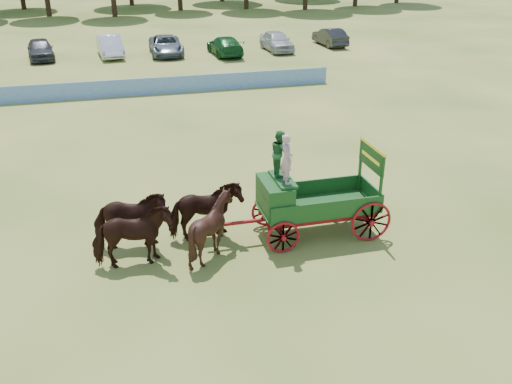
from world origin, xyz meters
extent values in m
plane|color=#AB9E4D|center=(0.00, 0.00, 0.00)|extent=(160.00, 160.00, 0.00)
imported|color=black|center=(-1.96, -2.00, 1.01)|extent=(2.41, 1.15, 2.01)
imported|color=black|center=(-1.96, -0.90, 1.01)|extent=(2.52, 1.44, 2.01)
imported|color=black|center=(0.44, -2.00, 1.01)|extent=(1.93, 1.74, 2.02)
imported|color=black|center=(0.44, -0.90, 1.01)|extent=(2.45, 1.24, 2.01)
cube|color=#A8101E|center=(2.64, -1.45, 0.60)|extent=(0.12, 2.00, 0.12)
cube|color=#A8101E|center=(5.64, -1.45, 0.60)|extent=(0.12, 2.00, 0.12)
cube|color=#A8101E|center=(4.14, -2.00, 0.72)|extent=(3.80, 0.10, 0.12)
cube|color=#A8101E|center=(4.14, -0.90, 0.72)|extent=(3.80, 0.10, 0.12)
cube|color=#A8101E|center=(1.74, -1.45, 0.75)|extent=(2.80, 0.09, 0.09)
cube|color=#1A4E1A|center=(4.14, -1.45, 1.00)|extent=(3.80, 1.80, 0.10)
cube|color=#1A4E1A|center=(4.14, -2.33, 1.30)|extent=(3.80, 0.06, 0.55)
cube|color=#1A4E1A|center=(4.14, -0.57, 1.30)|extent=(3.80, 0.06, 0.55)
cube|color=#1A4E1A|center=(6.02, -1.45, 1.30)|extent=(0.06, 1.80, 0.55)
cube|color=#1A4E1A|center=(2.64, -1.45, 1.55)|extent=(0.85, 1.70, 1.05)
cube|color=#1A4E1A|center=(2.89, -1.45, 2.12)|extent=(0.55, 1.50, 0.08)
cube|color=#1A4E1A|center=(2.26, -1.45, 1.35)|extent=(0.10, 1.60, 0.65)
cube|color=#1A4E1A|center=(2.44, -1.45, 1.05)|extent=(0.55, 1.60, 0.06)
cube|color=#1A4E1A|center=(5.94, -2.25, 1.95)|extent=(0.08, 0.08, 1.80)
cube|color=#1A4E1A|center=(5.94, -0.65, 1.95)|extent=(0.08, 0.08, 1.80)
cube|color=#1A4E1A|center=(5.94, -1.45, 2.55)|extent=(0.07, 1.75, 0.75)
cube|color=yellow|center=(5.94, -1.45, 2.95)|extent=(0.08, 1.80, 0.09)
cube|color=yellow|center=(5.90, -1.45, 2.55)|extent=(0.02, 1.30, 0.12)
torus|color=#A8101E|center=(2.64, -2.40, 0.55)|extent=(1.09, 0.09, 1.09)
torus|color=#A8101E|center=(2.64, -0.50, 0.55)|extent=(1.09, 0.09, 1.09)
torus|color=#A8101E|center=(5.64, -2.40, 0.70)|extent=(1.39, 0.09, 1.39)
torus|color=#A8101E|center=(5.64, -0.50, 0.70)|extent=(1.39, 0.09, 1.39)
imported|color=#C597A4|center=(2.89, -1.80, 2.95)|extent=(0.38, 0.58, 1.58)
imported|color=#235F2D|center=(2.89, -1.10, 2.89)|extent=(0.56, 0.71, 1.47)
cube|color=#2058AD|center=(-1.00, 18.00, 0.53)|extent=(26.00, 0.08, 1.05)
imported|color=#333338|center=(-6.99, 30.92, 0.80)|extent=(2.48, 4.91, 1.60)
imported|color=silver|center=(-1.63, 30.68, 0.82)|extent=(2.16, 5.11, 1.64)
imported|color=slate|center=(2.79, 30.22, 0.76)|extent=(2.68, 5.56, 1.53)
imported|color=#144C1E|center=(7.43, 28.91, 0.75)|extent=(2.39, 5.29, 1.50)
imported|color=#B2B2B7|center=(12.02, 29.53, 0.82)|extent=(2.08, 4.88, 1.64)
imported|color=#262628|center=(17.27, 30.63, 0.76)|extent=(1.84, 4.67, 1.52)
camera|label=1|loc=(-2.20, -17.33, 9.36)|focal=40.00mm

